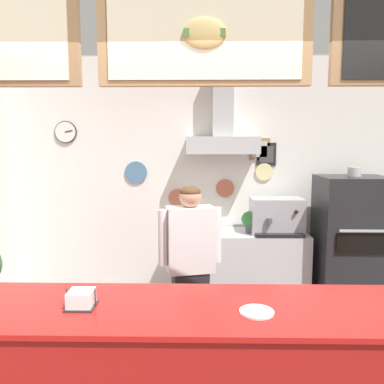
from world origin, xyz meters
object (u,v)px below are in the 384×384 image
shop_worker (190,267)px  potted_rosemary (250,220)px  pizza_oven (350,246)px  espresso_machine (276,216)px  potted_sage (207,221)px  napkin_holder (81,300)px  condiment_plate (257,312)px

shop_worker → potted_rosemary: size_ratio=6.24×
pizza_oven → espresso_machine: (-0.80, 0.14, 0.31)m
potted_rosemary → pizza_oven: bearing=-7.3°
shop_worker → potted_sage: 1.14m
espresso_machine → napkin_holder: 2.82m
pizza_oven → potted_rosemary: bearing=172.7°
pizza_oven → potted_sage: bearing=173.5°
pizza_oven → condiment_plate: bearing=-121.2°
espresso_machine → napkin_holder: espresso_machine is taller
shop_worker → condiment_plate: (0.39, -1.34, 0.19)m
potted_rosemary → condiment_plate: potted_rosemary is taller
espresso_machine → napkin_holder: bearing=-123.2°
shop_worker → pizza_oven: bearing=-165.8°
potted_rosemary → espresso_machine: bearing=0.5°
potted_sage → shop_worker: bearing=-98.4°
shop_worker → potted_sage: bearing=-112.0°
espresso_machine → potted_rosemary: (-0.30, -0.00, -0.05)m
shop_worker → espresso_machine: bearing=-145.5°
pizza_oven → potted_sage: 1.63m
pizza_oven → potted_rosemary: size_ratio=6.66×
potted_rosemary → condiment_plate: size_ratio=1.33×
potted_rosemary → potted_sage: (-0.50, 0.04, -0.01)m
pizza_oven → potted_sage: size_ratio=7.33×
potted_sage → potted_rosemary: bearing=-4.7°
napkin_holder → condiment_plate: bearing=-3.5°
espresso_machine → potted_sage: bearing=177.3°
espresso_machine → condiment_plate: bearing=-103.3°
pizza_oven → shop_worker: (-1.77, -0.93, 0.05)m
condiment_plate → napkin_holder: 0.98m
pizza_oven → potted_rosemary: pizza_oven is taller
espresso_machine → napkin_holder: (-1.54, -2.36, -0.04)m
napkin_holder → espresso_machine: bearing=56.8°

